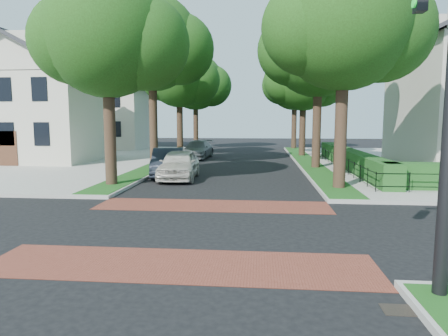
{
  "coord_description": "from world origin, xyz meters",
  "views": [
    {
      "loc": [
        1.81,
        -11.89,
        3.32
      ],
      "look_at": [
        0.52,
        2.22,
        1.6
      ],
      "focal_mm": 32.0,
      "sensor_mm": 36.0,
      "label": 1
    }
  ],
  "objects_px": {
    "traffic_signal": "(439,40)",
    "parked_car_middle": "(168,162)",
    "parked_car_front": "(179,164)",
    "parked_car_rear": "(197,149)"
  },
  "relations": [
    {
      "from": "parked_car_front",
      "to": "parked_car_rear",
      "type": "distance_m",
      "value": 12.2
    },
    {
      "from": "traffic_signal",
      "to": "parked_car_middle",
      "type": "height_order",
      "value": "traffic_signal"
    },
    {
      "from": "traffic_signal",
      "to": "parked_car_middle",
      "type": "relative_size",
      "value": 1.61
    },
    {
      "from": "parked_car_front",
      "to": "parked_car_rear",
      "type": "bearing_deg",
      "value": 91.2
    },
    {
      "from": "parked_car_rear",
      "to": "parked_car_middle",
      "type": "bearing_deg",
      "value": -86.1
    },
    {
      "from": "traffic_signal",
      "to": "parked_car_rear",
      "type": "height_order",
      "value": "traffic_signal"
    },
    {
      "from": "traffic_signal",
      "to": "parked_car_front",
      "type": "xyz_separation_m",
      "value": [
        -7.6,
        14.38,
        -3.87
      ]
    },
    {
      "from": "traffic_signal",
      "to": "parked_car_front",
      "type": "bearing_deg",
      "value": 117.87
    },
    {
      "from": "parked_car_front",
      "to": "parked_car_middle",
      "type": "relative_size",
      "value": 0.99
    },
    {
      "from": "traffic_signal",
      "to": "parked_car_middle",
      "type": "bearing_deg",
      "value": 118.75
    }
  ]
}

